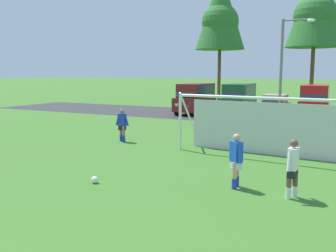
# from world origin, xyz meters

# --- Properties ---
(ground_plane) EXTENTS (400.00, 400.00, 0.00)m
(ground_plane) POSITION_xyz_m (0.00, 15.00, 0.00)
(ground_plane) COLOR #3D7028
(parking_lot_strip) EXTENTS (52.00, 8.40, 0.01)m
(parking_lot_strip) POSITION_xyz_m (0.00, 26.97, 0.00)
(parking_lot_strip) COLOR #333335
(parking_lot_strip) RESTS_ON ground
(soccer_ball) EXTENTS (0.22, 0.22, 0.22)m
(soccer_ball) POSITION_xyz_m (-1.77, 7.26, 0.11)
(soccer_ball) COLOR white
(soccer_ball) RESTS_ON ground
(soccer_goal) EXTENTS (7.54, 2.49, 2.57)m
(soccer_goal) POSITION_xyz_m (2.12, 13.64, 1.29)
(soccer_goal) COLOR white
(soccer_goal) RESTS_ON ground
(player_striker_near) EXTENTS (0.56, 0.60, 1.64)m
(player_striker_near) POSITION_xyz_m (2.27, 8.82, 0.82)
(player_striker_near) COLOR tan
(player_striker_near) RESTS_ON ground
(player_midfield_center) EXTENTS (0.75, 0.32, 1.64)m
(player_midfield_center) POSITION_xyz_m (-4.99, 13.56, 0.82)
(player_midfield_center) COLOR #936B4C
(player_midfield_center) RESTS_ON ground
(player_winger_left) EXTENTS (0.29, 0.73, 1.64)m
(player_winger_left) POSITION_xyz_m (3.91, 8.63, 0.82)
(player_winger_left) COLOR brown
(player_winger_left) RESTS_ON ground
(parked_car_slot_far_left) EXTENTS (2.24, 4.82, 2.52)m
(parked_car_slot_far_left) POSITION_xyz_m (-6.69, 26.97, 1.34)
(parked_car_slot_far_left) COLOR maroon
(parked_car_slot_far_left) RESTS_ON ground
(parked_car_slot_left) EXTENTS (2.29, 4.85, 2.52)m
(parked_car_slot_left) POSITION_xyz_m (-3.29, 28.12, 1.34)
(parked_car_slot_left) COLOR #194C2D
(parked_car_slot_left) RESTS_ON ground
(parked_car_slot_center_left) EXTENTS (2.06, 4.21, 1.72)m
(parked_car_slot_center_left) POSITION_xyz_m (-0.38, 28.05, 0.88)
(parked_car_slot_center_left) COLOR tan
(parked_car_slot_center_left) RESTS_ON ground
(parked_car_slot_center) EXTENTS (2.33, 4.87, 2.52)m
(parked_car_slot_center) POSITION_xyz_m (2.56, 28.01, 1.34)
(parked_car_slot_center) COLOR red
(parked_car_slot_center) RESTS_ON ground
(tree_left_edge) EXTENTS (5.35, 5.35, 14.26)m
(tree_left_edge) POSITION_xyz_m (-8.38, 37.65, 9.82)
(tree_left_edge) COLOR brown
(tree_left_edge) RESTS_ON ground
(tree_mid_left) EXTENTS (5.20, 5.20, 13.86)m
(tree_mid_left) POSITION_xyz_m (1.45, 35.76, 9.54)
(tree_mid_left) COLOR brown
(tree_mid_left) RESTS_ON ground
(street_lamp) EXTENTS (2.00, 0.32, 6.65)m
(street_lamp) POSITION_xyz_m (1.25, 22.12, 3.46)
(street_lamp) COLOR slate
(street_lamp) RESTS_ON ground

